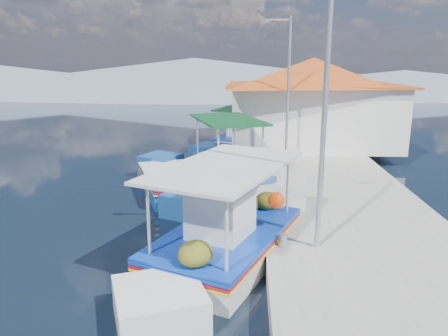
{
  "coord_description": "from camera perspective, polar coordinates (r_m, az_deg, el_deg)",
  "views": [
    {
      "loc": [
        2.98,
        -7.3,
        4.72
      ],
      "look_at": [
        2.17,
        6.24,
        1.3
      ],
      "focal_mm": 34.1,
      "sensor_mm": 36.0,
      "label": 1
    }
  ],
  "objects": [
    {
      "name": "ground",
      "position": [
        9.19,
        -16.83,
        -17.41
      ],
      "size": [
        160.0,
        160.0,
        0.0
      ],
      "primitive_type": "plane",
      "color": "black",
      "rests_on": "ground"
    },
    {
      "name": "quay",
      "position": [
        14.33,
        15.04,
        -4.53
      ],
      "size": [
        5.0,
        44.0,
        0.5
      ],
      "primitive_type": "cube",
      "color": "#A7A49C",
      "rests_on": "ground"
    },
    {
      "name": "bollards",
      "position": [
        13.22,
        6.82,
        -3.89
      ],
      "size": [
        0.2,
        17.2,
        0.3
      ],
      "color": "#A5A8AD",
      "rests_on": "quay"
    },
    {
      "name": "main_caique",
      "position": [
        10.51,
        0.2,
        -9.45
      ],
      "size": [
        4.32,
        7.43,
        2.65
      ],
      "rotation": [
        0.0,
        0.0,
        0.4
      ],
      "color": "silver",
      "rests_on": "ground"
    },
    {
      "name": "caique_green_canopy",
      "position": [
        17.49,
        0.6,
        -0.11
      ],
      "size": [
        3.81,
        6.97,
        2.77
      ],
      "rotation": [
        0.0,
        0.0,
        -0.35
      ],
      "color": "navy",
      "rests_on": "ground"
    },
    {
      "name": "caique_blue_hull",
      "position": [
        15.77,
        -6.66,
        -2.13
      ],
      "size": [
        3.6,
        6.33,
        1.21
      ],
      "rotation": [
        0.0,
        0.0,
        -0.38
      ],
      "color": "navy",
      "rests_on": "ground"
    },
    {
      "name": "caique_far",
      "position": [
        24.06,
        2.3,
        3.92
      ],
      "size": [
        3.49,
        6.71,
        2.47
      ],
      "rotation": [
        0.0,
        0.0,
        0.32
      ],
      "color": "silver",
      "rests_on": "ground"
    },
    {
      "name": "harbor_building",
      "position": [
        22.62,
        11.72,
        8.92
      ],
      "size": [
        10.49,
        10.49,
        4.4
      ],
      "color": "white",
      "rests_on": "quay"
    },
    {
      "name": "lamp_post_near",
      "position": [
        9.47,
        12.84,
        8.55
      ],
      "size": [
        1.21,
        0.14,
        6.0
      ],
      "color": "#A5A8AD",
      "rests_on": "quay"
    },
    {
      "name": "lamp_post_far",
      "position": [
        18.39,
        8.34,
        11.29
      ],
      "size": [
        1.21,
        0.14,
        6.0
      ],
      "color": "#A5A8AD",
      "rests_on": "quay"
    },
    {
      "name": "mountain_ridge",
      "position": [
        63.46,
        6.77,
        11.61
      ],
      "size": [
        171.4,
        96.0,
        5.5
      ],
      "color": "slate",
      "rests_on": "ground"
    }
  ]
}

